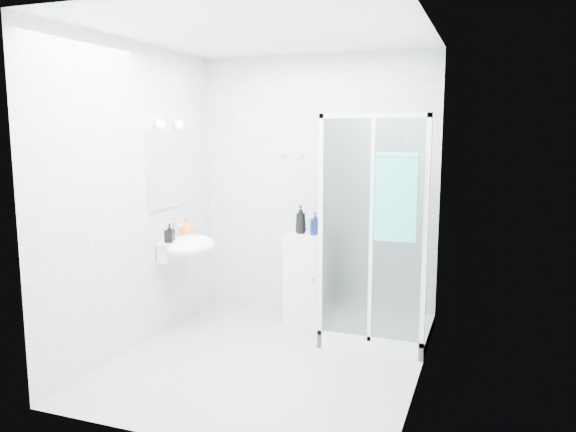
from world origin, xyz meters
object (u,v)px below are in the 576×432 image
at_px(wall_basin, 187,246).
at_px(shampoo_bottle_a, 301,219).
at_px(shower_enclosure, 369,291).
at_px(shampoo_bottle_b, 315,224).
at_px(soap_dispenser_black, 170,233).
at_px(storage_cabinet, 307,278).
at_px(soap_dispenser_orange, 187,227).
at_px(hand_towel, 396,195).

bearing_deg(wall_basin, shampoo_bottle_a, 32.66).
xyz_separation_m(shower_enclosure, shampoo_bottle_b, (-0.59, 0.26, 0.54)).
bearing_deg(shampoo_bottle_b, soap_dispenser_black, -146.59).
height_order(shower_enclosure, storage_cabinet, shower_enclosure).
xyz_separation_m(shower_enclosure, soap_dispenser_black, (-1.73, -0.50, 0.50)).
distance_m(shampoo_bottle_a, soap_dispenser_orange, 1.09).
distance_m(shower_enclosure, soap_dispenser_orange, 1.81).
relative_size(hand_towel, soap_dispenser_black, 4.19).
bearing_deg(storage_cabinet, shampoo_bottle_b, 5.23).
bearing_deg(soap_dispenser_orange, hand_towel, -5.56).
bearing_deg(shampoo_bottle_a, storage_cabinet, -11.28).
bearing_deg(hand_towel, wall_basin, 177.48).
relative_size(wall_basin, soap_dispenser_black, 3.35).
xyz_separation_m(storage_cabinet, soap_dispenser_orange, (-1.05, -0.46, 0.52)).
distance_m(storage_cabinet, soap_dispenser_orange, 1.26).
bearing_deg(shower_enclosure, soap_dispenser_orange, -173.15).
relative_size(shower_enclosure, soap_dispenser_black, 11.95).
bearing_deg(wall_basin, shower_enclosure, 10.81).
distance_m(shampoo_bottle_a, soap_dispenser_black, 1.25).
bearing_deg(hand_towel, shampoo_bottle_b, 142.86).
bearing_deg(hand_towel, soap_dispenser_black, -177.29).
relative_size(shower_enclosure, wall_basin, 3.57).
distance_m(hand_towel, soap_dispenser_orange, 2.05).
xyz_separation_m(storage_cabinet, soap_dispenser_black, (-1.06, -0.75, 0.51)).
height_order(hand_towel, shampoo_bottle_b, hand_towel).
xyz_separation_m(shower_enclosure, soap_dispenser_orange, (-1.72, -0.21, 0.51)).
relative_size(storage_cabinet, soap_dispenser_black, 5.23).
relative_size(shower_enclosure, hand_towel, 2.85).
bearing_deg(shampoo_bottle_b, wall_basin, -151.79).
distance_m(shower_enclosure, shampoo_bottle_b, 0.84).
height_order(shower_enclosure, wall_basin, shower_enclosure).
distance_m(shower_enclosure, wall_basin, 1.72).
xyz_separation_m(storage_cabinet, hand_towel, (0.95, -0.66, 0.92)).
distance_m(shower_enclosure, shampoo_bottle_a, 0.97).
bearing_deg(storage_cabinet, shampoo_bottle_a, 173.91).
distance_m(wall_basin, shampoo_bottle_a, 1.11).
bearing_deg(storage_cabinet, hand_towel, -29.61).
bearing_deg(shampoo_bottle_a, shampoo_bottle_b, -5.51).
relative_size(shower_enclosure, shampoo_bottle_b, 9.32).
xyz_separation_m(shampoo_bottle_a, shampoo_bottle_b, (0.15, -0.01, -0.03)).
height_order(shampoo_bottle_a, shampoo_bottle_b, shampoo_bottle_a).
bearing_deg(soap_dispenser_orange, storage_cabinet, 23.69).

